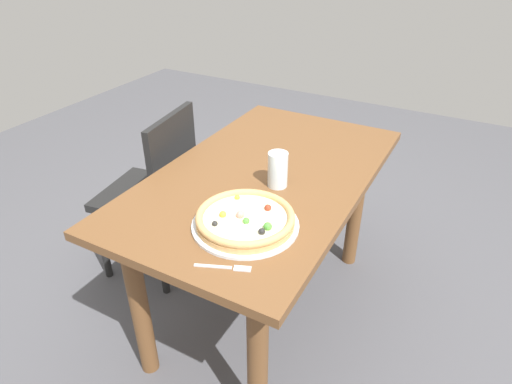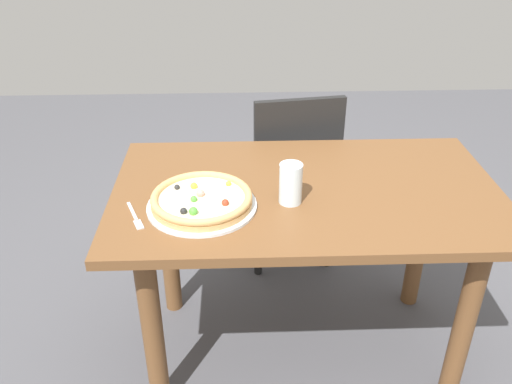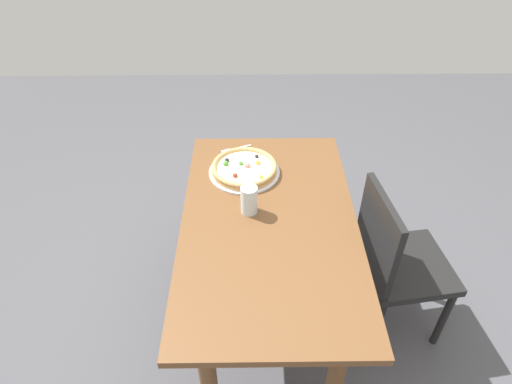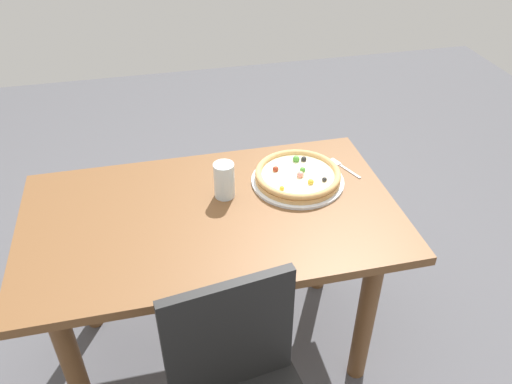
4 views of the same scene
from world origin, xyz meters
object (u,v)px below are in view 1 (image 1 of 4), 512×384
plate (245,225)px  pizza (245,218)px  dining_table (264,199)px  drinking_glass (278,170)px  chair_near (156,190)px  fork (228,268)px

plate → pizza: bearing=65.5°
dining_table → pizza: pizza is taller
plate → pizza: size_ratio=1.09×
plate → pizza: (0.00, 0.00, 0.03)m
dining_table → drinking_glass: size_ratio=9.71×
chair_near → dining_table: bearing=-99.2°
chair_near → fork: bearing=-134.4°
drinking_glass → dining_table: bearing=-126.5°
plate → drinking_glass: bearing=-175.2°
pizza → fork: pizza is taller
plate → dining_table: bearing=-162.3°
plate → pizza: pizza is taller
dining_table → pizza: bearing=17.8°
pizza → chair_near: bearing=-116.7°
chair_near → pizza: bearing=-125.0°
fork → drinking_glass: 0.49m
fork → pizza: bearing=83.6°
chair_near → plate: chair_near is taller
plate → fork: bearing=15.8°
fork → chair_near: bearing=121.7°
dining_table → plate: 0.39m
chair_near → plate: size_ratio=2.49×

